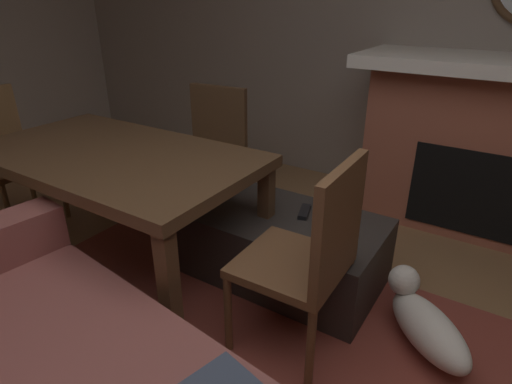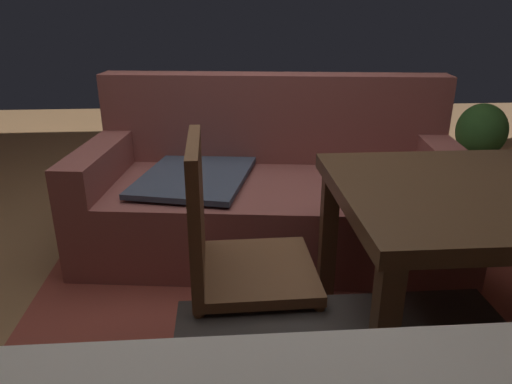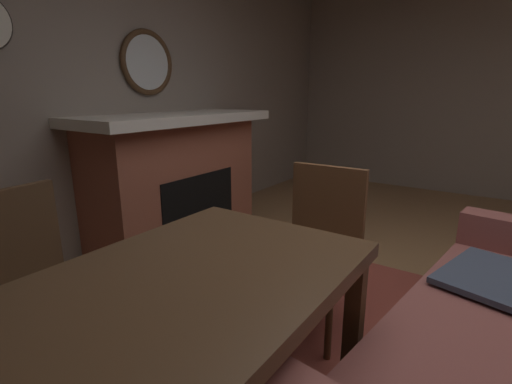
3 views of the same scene
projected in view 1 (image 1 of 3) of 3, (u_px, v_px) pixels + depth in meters
name	position (u px, v px, depth m)	size (l,w,h in m)	color
wall_back_fireplace_side	(452.00, 16.00, 2.97)	(8.00, 0.12, 2.72)	gray
area_rug	(207.00, 354.00, 1.94)	(2.60, 2.00, 0.01)	brown
fireplace	(498.00, 148.00, 2.78)	(1.85, 0.76, 1.15)	#9E5642
ottoman_coffee_table	(285.00, 248.00, 2.40)	(1.06, 0.61, 0.39)	#2D2826
tv_remote	(304.00, 212.00, 2.35)	(0.05, 0.16, 0.02)	black
dining_table	(115.00, 166.00, 2.29)	(1.56, 0.88, 0.74)	#513823
dining_chair_south	(211.00, 147.00, 2.98)	(0.48, 0.48, 0.93)	#513823
dining_chair_west	(311.00, 252.00, 1.77)	(0.45, 0.45, 0.93)	brown
dining_chair_east	(2.00, 150.00, 2.92)	(0.45, 0.45, 0.93)	brown
small_dog	(425.00, 322.00, 1.90)	(0.50, 0.48, 0.28)	silver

